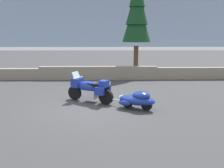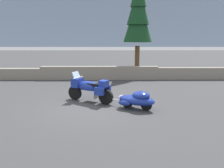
% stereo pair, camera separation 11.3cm
% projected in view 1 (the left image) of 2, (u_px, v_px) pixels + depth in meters
% --- Properties ---
extents(ground_plane, '(80.00, 80.00, 0.00)m').
position_uv_depth(ground_plane, '(93.00, 107.00, 9.53)').
color(ground_plane, '#38383A').
extents(stone_guard_wall, '(24.00, 0.50, 0.90)m').
position_uv_depth(stone_guard_wall, '(97.00, 73.00, 15.53)').
color(stone_guard_wall, gray).
rests_on(stone_guard_wall, ground).
extents(distant_ridgeline, '(240.00, 80.00, 16.00)m').
position_uv_depth(distant_ridgeline, '(106.00, 25.00, 102.05)').
color(distant_ridgeline, '#7F93AD').
rests_on(distant_ridgeline, ground).
extents(touring_motorcycle, '(2.10, 1.38, 1.33)m').
position_uv_depth(touring_motorcycle, '(90.00, 88.00, 10.10)').
color(touring_motorcycle, black).
rests_on(touring_motorcycle, ground).
extents(car_shaped_trailer, '(2.11, 1.36, 0.76)m').
position_uv_depth(car_shaped_trailer, '(137.00, 99.00, 9.14)').
color(car_shaped_trailer, black).
rests_on(car_shaped_trailer, ground).
extents(pine_tree_tall, '(2.13, 2.13, 7.62)m').
position_uv_depth(pine_tree_tall, '(137.00, 10.00, 16.64)').
color(pine_tree_tall, brown).
rests_on(pine_tree_tall, ground).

